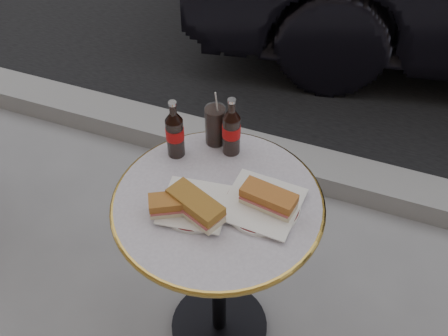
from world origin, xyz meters
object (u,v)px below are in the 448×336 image
(cola_glass, at_px, (215,125))
(cola_bottle_left, at_px, (175,129))
(bistro_table, at_px, (219,273))
(cola_bottle_right, at_px, (231,126))
(plate_right, at_px, (262,205))
(plate_left, at_px, (195,206))

(cola_glass, bearing_deg, cola_bottle_left, -134.59)
(cola_glass, bearing_deg, bistro_table, -67.06)
(bistro_table, bearing_deg, cola_glass, 112.94)
(cola_bottle_left, distance_m, cola_bottle_right, 0.17)
(plate_right, relative_size, cola_bottle_right, 1.07)
(cola_bottle_right, height_order, cola_glass, cola_bottle_right)
(bistro_table, bearing_deg, plate_right, 10.75)
(plate_left, bearing_deg, bistro_table, 41.34)
(cola_bottle_left, height_order, cola_bottle_right, cola_bottle_right)
(cola_bottle_left, bearing_deg, bistro_table, -35.68)
(cola_bottle_right, bearing_deg, cola_glass, 158.62)
(plate_right, relative_size, cola_glass, 1.62)
(bistro_table, xyz_separation_m, plate_left, (-0.05, -0.05, 0.37))
(bistro_table, relative_size, cola_bottle_right, 3.56)
(bistro_table, height_order, plate_right, plate_right)
(plate_left, relative_size, cola_glass, 1.44)
(bistro_table, xyz_separation_m, cola_glass, (-0.10, 0.23, 0.43))
(plate_left, bearing_deg, cola_bottle_left, 127.23)
(cola_bottle_left, bearing_deg, plate_right, -19.79)
(cola_bottle_left, height_order, cola_glass, cola_bottle_left)
(cola_bottle_left, xyz_separation_m, cola_glass, (0.09, 0.10, -0.03))
(bistro_table, xyz_separation_m, cola_bottle_left, (-0.19, 0.14, 0.47))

